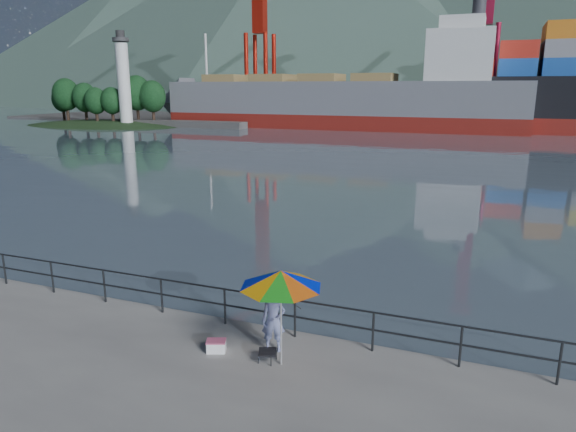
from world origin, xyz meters
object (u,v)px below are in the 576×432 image
object	(u,v)px
cooler_bag	(216,347)
beach_umbrella	(281,279)
fisherman	(273,321)
bulk_carrier	(350,101)

from	to	relation	value
cooler_bag	beach_umbrella	bearing A→B (deg)	-21.24
fisherman	cooler_bag	size ratio (longest dim) A/B	3.48
fisherman	beach_umbrella	xyz separation A→B (m)	(0.41, -0.54, 1.31)
fisherman	cooler_bag	distance (m)	1.53
cooler_bag	bulk_carrier	size ratio (longest dim) A/B	0.01
fisherman	cooler_bag	world-z (taller)	fisherman
bulk_carrier	cooler_bag	bearing A→B (deg)	-77.86
beach_umbrella	bulk_carrier	world-z (taller)	bulk_carrier
fisherman	bulk_carrier	size ratio (longest dim) A/B	0.03
cooler_bag	bulk_carrier	distance (m)	72.54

